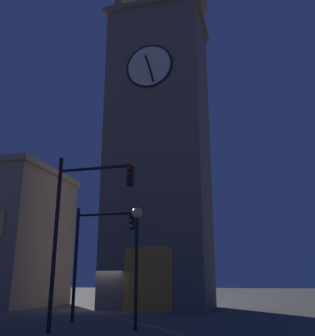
{
  "coord_description": "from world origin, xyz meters",
  "views": [
    {
      "loc": [
        -10.22,
        24.92,
        1.79
      ],
      "look_at": [
        -2.85,
        -2.47,
        10.28
      ],
      "focal_mm": 40.8,
      "sensor_mm": 36.0,
      "label": 1
    }
  ],
  "objects": [
    {
      "name": "ground_plane",
      "position": [
        0.0,
        0.0,
        0.0
      ],
      "size": [
        200.0,
        200.0,
        0.0
      ],
      "primitive_type": "plane",
      "color": "#56544F"
    },
    {
      "name": "traffic_signal_near",
      "position": [
        -2.48,
        7.71,
        3.55
      ],
      "size": [
        3.05,
        0.41,
        5.34
      ],
      "color": "black",
      "rests_on": "ground_plane"
    },
    {
      "name": "traffic_signal_mid",
      "position": [
        -3.42,
        11.52,
        4.31
      ],
      "size": [
        3.22,
        0.41,
        6.7
      ],
      "color": "black",
      "rests_on": "ground_plane"
    },
    {
      "name": "street_lamp",
      "position": [
        -5.29,
        9.89,
        3.36
      ],
      "size": [
        0.44,
        0.44,
        4.78
      ],
      "color": "black",
      "rests_on": "ground_plane"
    },
    {
      "name": "clocktower",
      "position": [
        -3.03,
        -2.45,
        12.15
      ],
      "size": [
        7.83,
        6.61,
        29.93
      ],
      "color": "#75665B",
      "rests_on": "ground_plane"
    }
  ]
}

